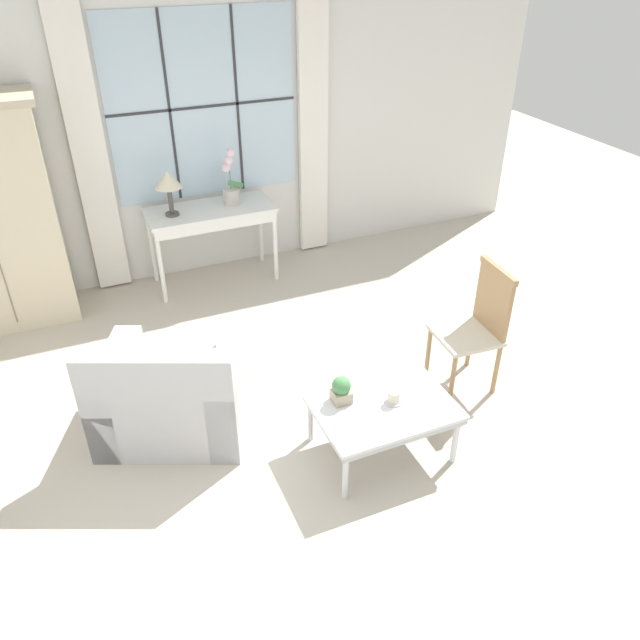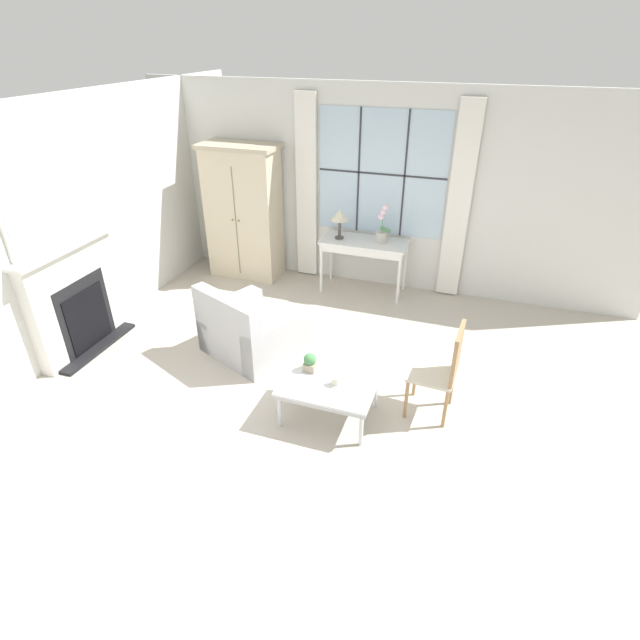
{
  "view_description": "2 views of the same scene",
  "coord_description": "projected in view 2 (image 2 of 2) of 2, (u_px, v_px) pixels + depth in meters",
  "views": [
    {
      "loc": [
        -1.36,
        -2.91,
        3.11
      ],
      "look_at": [
        0.12,
        0.52,
        0.71
      ],
      "focal_mm": 35.0,
      "sensor_mm": 36.0,
      "label": 1
    },
    {
      "loc": [
        1.43,
        -3.83,
        3.36
      ],
      "look_at": [
        0.0,
        0.36,
        0.78
      ],
      "focal_mm": 28.0,
      "sensor_mm": 36.0,
      "label": 2
    }
  ],
  "objects": [
    {
      "name": "armchair_upholstered",
      "position": [
        250.0,
        332.0,
        5.88
      ],
      "size": [
        1.27,
        1.2,
        0.86
      ],
      "color": "#B2B2B7",
      "rests_on": "ground_plane"
    },
    {
      "name": "fireplace",
      "position": [
        74.0,
        292.0,
        5.74
      ],
      "size": [
        0.34,
        1.37,
        2.18
      ],
      "color": "black",
      "rests_on": "ground_plane"
    },
    {
      "name": "ground_plane",
      "position": [
        308.0,
        400.0,
        5.23
      ],
      "size": [
        14.0,
        14.0,
        0.0
      ],
      "primitive_type": "plane",
      "color": "#BCB2A3"
    },
    {
      "name": "pillar_candle",
      "position": [
        336.0,
        381.0,
        4.75
      ],
      "size": [
        0.12,
        0.12,
        0.11
      ],
      "color": "silver",
      "rests_on": "coffee_table"
    },
    {
      "name": "potted_plant_small",
      "position": [
        310.0,
        362.0,
        4.94
      ],
      "size": [
        0.13,
        0.13,
        0.19
      ],
      "color": "tan",
      "rests_on": "coffee_table"
    },
    {
      "name": "wall_back_windowed",
      "position": [
        381.0,
        191.0,
        6.99
      ],
      "size": [
        7.2,
        0.14,
        2.8
      ],
      "color": "silver",
      "rests_on": "ground_plane"
    },
    {
      "name": "side_chair_wooden",
      "position": [
        444.0,
        367.0,
        4.78
      ],
      "size": [
        0.47,
        0.47,
        1.0
      ],
      "color": "beige",
      "rests_on": "ground_plane"
    },
    {
      "name": "wall_left",
      "position": [
        82.0,
        223.0,
        5.86
      ],
      "size": [
        0.06,
        7.2,
        2.8
      ],
      "primitive_type": "cube",
      "color": "silver",
      "rests_on": "ground_plane"
    },
    {
      "name": "potted_orchid",
      "position": [
        382.0,
        228.0,
        6.91
      ],
      "size": [
        0.21,
        0.16,
        0.55
      ],
      "color": "#BCB7AD",
      "rests_on": "console_table"
    },
    {
      "name": "coffee_table",
      "position": [
        329.0,
        386.0,
        4.83
      ],
      "size": [
        0.91,
        0.68,
        0.42
      ],
      "color": "silver",
      "rests_on": "ground_plane"
    },
    {
      "name": "table_lamp",
      "position": [
        340.0,
        216.0,
        6.96
      ],
      "size": [
        0.25,
        0.25,
        0.43
      ],
      "color": "#4C4742",
      "rests_on": "console_table"
    },
    {
      "name": "console_table",
      "position": [
        364.0,
        246.0,
        7.09
      ],
      "size": [
        1.22,
        0.55,
        0.78
      ],
      "color": "white",
      "rests_on": "ground_plane"
    },
    {
      "name": "armoire",
      "position": [
        244.0,
        212.0,
        7.47
      ],
      "size": [
        1.14,
        0.6,
        1.98
      ],
      "color": "beige",
      "rests_on": "ground_plane"
    }
  ]
}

